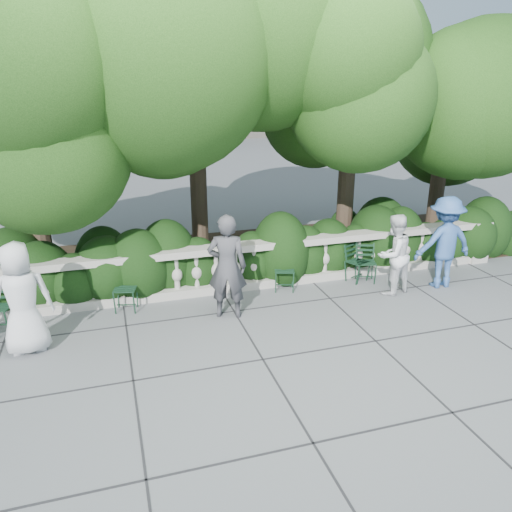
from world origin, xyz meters
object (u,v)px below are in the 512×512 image
object	(u,v)px
chair_d	(366,284)
chair_e	(284,293)
person_older_blue	(444,242)
person_businessman	(22,299)
chair_f	(361,283)
person_casual_man	(393,255)
person_woman_grey	(227,267)
chair_a	(126,314)

from	to	relation	value
chair_d	chair_e	world-z (taller)	same
person_older_blue	person_businessman	bearing A→B (deg)	5.24
chair_e	chair_d	bearing A→B (deg)	14.94
chair_d	chair_f	size ratio (longest dim) A/B	1.00
person_casual_man	person_woman_grey	bearing A→B (deg)	-16.53
chair_e	person_older_blue	size ratio (longest dim) A/B	0.43
chair_a	chair_d	xyz separation A→B (m)	(5.03, -0.05, 0.00)
chair_d	person_casual_man	xyz separation A→B (m)	(0.26, -0.54, 0.83)
chair_f	person_businessman	bearing A→B (deg)	165.07
chair_a	chair_e	size ratio (longest dim) A/B	1.00
chair_f	person_older_blue	xyz separation A→B (m)	(1.51, -0.61, 0.97)
person_businessman	person_older_blue	bearing A→B (deg)	178.64
chair_e	chair_a	bearing A→B (deg)	-161.69
chair_d	chair_f	world-z (taller)	same
chair_a	person_casual_man	xyz separation A→B (m)	(5.29, -0.59, 0.83)
chair_e	person_businessman	bearing A→B (deg)	-150.99
person_woman_grey	person_older_blue	size ratio (longest dim) A/B	1.01
person_woman_grey	person_casual_man	xyz separation A→B (m)	(3.46, 0.04, -0.14)
person_casual_man	person_older_blue	distance (m)	1.20
person_woman_grey	chair_f	bearing A→B (deg)	-149.17
chair_d	chair_f	bearing A→B (deg)	136.94
person_older_blue	chair_d	bearing A→B (deg)	-16.80
chair_f	person_casual_man	xyz separation A→B (m)	(0.31, -0.63, 0.83)
chair_a	chair_f	size ratio (longest dim) A/B	1.00
chair_d	person_businessman	xyz separation A→B (m)	(-6.59, -0.86, 0.92)
chair_f	person_older_blue	distance (m)	1.89
chair_f	person_businessman	distance (m)	6.67
person_woman_grey	person_casual_man	world-z (taller)	person_woman_grey
person_businessman	person_woman_grey	distance (m)	3.40
chair_a	chair_d	size ratio (longest dim) A/B	1.00
person_woman_grey	person_casual_man	bearing A→B (deg)	-160.59
chair_d	chair_e	bearing A→B (deg)	-164.33
person_woman_grey	chair_e	bearing A→B (deg)	-135.17
chair_a	person_older_blue	bearing A→B (deg)	9.11
chair_e	person_woman_grey	size ratio (longest dim) A/B	0.43
chair_f	person_casual_man	bearing A→B (deg)	-87.22
person_woman_grey	person_older_blue	bearing A→B (deg)	-160.49
chair_f	person_older_blue	world-z (taller)	person_older_blue
chair_a	chair_d	bearing A→B (deg)	13.53
chair_d	person_businessman	bearing A→B (deg)	-154.11
person_woman_grey	person_casual_man	distance (m)	3.46
person_woman_grey	chair_d	bearing A→B (deg)	-150.99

